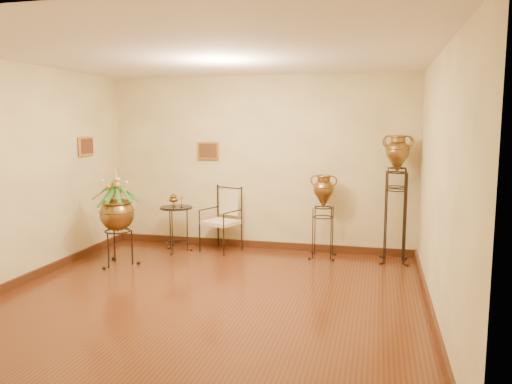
% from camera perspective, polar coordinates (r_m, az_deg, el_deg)
% --- Properties ---
extents(ground, '(5.00, 5.00, 0.00)m').
position_cam_1_polar(ground, '(6.02, -5.40, -12.00)').
color(ground, '#5A2815').
rests_on(ground, ground).
extents(room_shell, '(5.02, 5.02, 2.81)m').
position_cam_1_polar(room_shell, '(5.68, -5.66, 4.71)').
color(room_shell, '#EFE69A').
rests_on(room_shell, ground).
extents(amphora_tall, '(0.40, 0.40, 1.89)m').
position_cam_1_polar(amphora_tall, '(7.57, 15.70, -0.62)').
color(amphora_tall, black).
rests_on(amphora_tall, ground).
extents(amphora_mid, '(0.56, 0.56, 1.90)m').
position_cam_1_polar(amphora_mid, '(7.57, 15.69, -0.68)').
color(amphora_mid, black).
rests_on(amphora_mid, ground).
extents(amphora_short, '(0.52, 0.52, 1.30)m').
position_cam_1_polar(amphora_short, '(7.66, 7.68, -2.74)').
color(amphora_short, black).
rests_on(amphora_short, ground).
extents(planter_urn, '(0.98, 0.98, 1.45)m').
position_cam_1_polar(planter_urn, '(7.45, -15.62, -1.98)').
color(planter_urn, black).
rests_on(planter_urn, ground).
extents(armchair, '(0.73, 0.71, 1.03)m').
position_cam_1_polar(armchair, '(8.02, -4.06, -3.17)').
color(armchair, black).
rests_on(armchair, ground).
extents(side_table, '(0.61, 0.61, 0.93)m').
position_cam_1_polar(side_table, '(8.08, -9.07, -4.11)').
color(side_table, black).
rests_on(side_table, ground).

